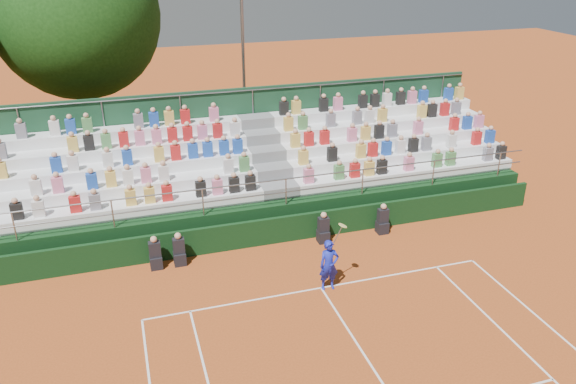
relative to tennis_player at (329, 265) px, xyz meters
name	(u,v)px	position (x,y,z in m)	size (l,w,h in m)	color
ground	(321,288)	(-0.21, 0.07, -0.84)	(90.00, 90.00, 0.00)	#AA4A1C
courtside_wall	(290,228)	(-0.21, 3.27, -0.34)	(20.00, 0.15, 1.00)	black
line_officials	(265,239)	(-1.30, 2.82, -0.36)	(8.65, 0.40, 1.19)	black
grandstand	(267,179)	(-0.20, 6.50, 0.25)	(20.00, 5.20, 4.40)	black
tennis_player	(329,265)	(0.00, 0.00, 0.00)	(0.85, 0.44, 2.22)	#1621AB
tree_east	(76,16)	(-6.86, 13.34, 6.07)	(7.25, 7.25, 10.55)	#3B2615
floodlight_mast	(243,48)	(0.54, 13.33, 4.33)	(0.60, 0.25, 8.96)	gray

